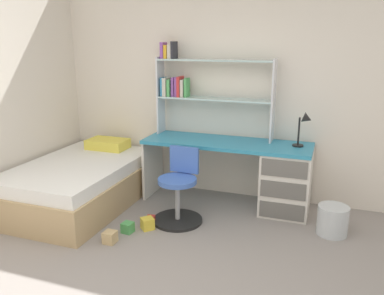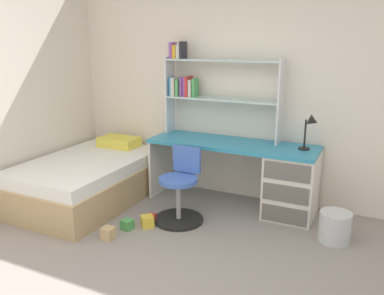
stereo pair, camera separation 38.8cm
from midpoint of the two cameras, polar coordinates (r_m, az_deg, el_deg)
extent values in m
cube|color=silver|center=(4.67, 4.61, 9.59)|extent=(5.49, 0.06, 2.79)
cube|color=teal|center=(4.47, 2.52, 0.58)|extent=(1.89, 0.59, 0.04)
cube|color=silver|center=(4.44, 10.96, -4.82)|extent=(0.51, 0.56, 0.70)
cube|color=silver|center=(4.92, -7.91, -2.66)|extent=(0.03, 0.53, 0.70)
cube|color=#64625E|center=(4.26, 10.18, -9.04)|extent=(0.46, 0.01, 0.18)
cube|color=#64625E|center=(4.17, 10.33, -6.12)|extent=(0.46, 0.01, 0.18)
cube|color=#64625E|center=(4.10, 10.48, -3.07)|extent=(0.46, 0.01, 0.18)
cube|color=silver|center=(4.87, -6.83, 7.43)|extent=(0.02, 0.22, 0.92)
cube|color=silver|center=(4.43, 9.14, 6.57)|extent=(0.02, 0.22, 0.92)
cube|color=silver|center=(4.61, 0.79, 6.96)|extent=(1.33, 0.22, 0.02)
cube|color=silver|center=(4.56, 0.81, 12.41)|extent=(1.33, 0.22, 0.02)
cube|color=#338CBF|center=(4.83, -6.42, 8.69)|extent=(0.02, 0.16, 0.22)
cube|color=beige|center=(4.82, -5.99, 8.67)|extent=(0.04, 0.19, 0.22)
cube|color=#4CA559|center=(4.80, -5.43, 8.54)|extent=(0.03, 0.17, 0.20)
cube|color=purple|center=(4.78, -4.97, 8.67)|extent=(0.03, 0.12, 0.22)
cube|color=purple|center=(4.76, -4.48, 8.67)|extent=(0.04, 0.12, 0.23)
cube|color=red|center=(4.74, -4.06, 8.72)|extent=(0.03, 0.18, 0.24)
cube|color=beige|center=(4.73, -3.60, 8.50)|extent=(0.04, 0.15, 0.20)
cube|color=#4CA559|center=(4.71, -3.12, 8.58)|extent=(0.03, 0.13, 0.22)
cube|color=purple|center=(4.80, -6.50, 13.68)|extent=(0.04, 0.14, 0.18)
cube|color=gold|center=(4.78, -5.99, 13.51)|extent=(0.04, 0.14, 0.15)
cube|color=beige|center=(4.76, -5.40, 13.54)|extent=(0.04, 0.15, 0.16)
cube|color=#26262D|center=(4.74, -4.99, 13.77)|extent=(0.02, 0.17, 0.20)
cylinder|color=black|center=(4.37, 12.52, 0.26)|extent=(0.12, 0.12, 0.02)
cylinder|color=black|center=(4.34, 12.64, 2.27)|extent=(0.02, 0.02, 0.30)
cone|color=black|center=(4.25, 13.74, 4.01)|extent=(0.12, 0.11, 0.13)
cylinder|color=black|center=(4.26, -4.72, -10.39)|extent=(0.52, 0.52, 0.03)
cylinder|color=#A5A8AD|center=(4.17, -4.78, -7.91)|extent=(0.05, 0.05, 0.43)
cylinder|color=#3F66BF|center=(4.08, -4.86, -4.81)|extent=(0.40, 0.40, 0.05)
cube|color=#3F66BF|center=(4.18, -3.78, -1.78)|extent=(0.32, 0.06, 0.28)
cube|color=tan|center=(4.84, -18.06, -5.75)|extent=(1.17, 1.80, 0.36)
cube|color=white|center=(4.76, -18.31, -2.94)|extent=(1.11, 1.74, 0.14)
cube|color=#EAD84C|center=(5.23, -14.10, 0.47)|extent=(0.50, 0.32, 0.12)
cylinder|color=silver|center=(4.11, 16.99, -10.01)|extent=(0.30, 0.30, 0.29)
cube|color=gold|center=(4.12, -9.15, -10.79)|extent=(0.17, 0.17, 0.12)
cube|color=tan|center=(3.94, -14.55, -12.42)|extent=(0.11, 0.11, 0.11)
cube|color=red|center=(4.23, -8.63, -10.28)|extent=(0.10, 0.10, 0.08)
cube|color=#479E51|center=(4.09, -11.97, -11.23)|extent=(0.11, 0.11, 0.10)
camera|label=1|loc=(0.19, -92.86, -0.78)|focal=37.16mm
camera|label=2|loc=(0.19, 87.14, 0.78)|focal=37.16mm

